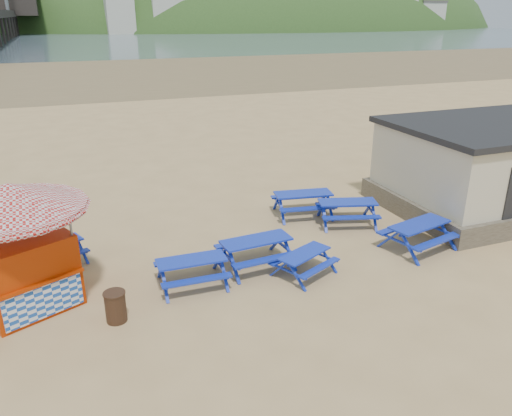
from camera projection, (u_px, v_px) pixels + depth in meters
name	position (u px, v px, depth m)	size (l,w,h in m)	color
ground	(227.00, 265.00, 14.26)	(400.00, 400.00, 0.00)	tan
wet_sand	(89.00, 71.00, 62.00)	(400.00, 400.00, 0.00)	olive
sea	(64.00, 35.00, 161.83)	(400.00, 400.00, 0.00)	#485A67
picnic_table_blue_a	(54.00, 254.00, 14.19)	(1.95, 1.78, 0.67)	#170EAE
picnic_table_blue_b	(347.00, 212.00, 16.94)	(2.31, 2.06, 0.81)	#170EAE
picnic_table_blue_c	(303.00, 204.00, 17.66)	(2.25, 1.94, 0.84)	#170EAE
picnic_table_blue_d	(256.00, 253.00, 14.08)	(2.08, 1.72, 0.83)	#170EAE
picnic_table_blue_e	(304.00, 264.00, 13.64)	(1.96, 1.81, 0.66)	#170EAE
picnic_table_blue_f	(418.00, 236.00, 15.11)	(2.30, 2.01, 0.84)	#170EAE
ice_cream_kiosk	(15.00, 230.00, 11.67)	(4.64, 4.64, 3.14)	#A72903
litter_bin	(116.00, 306.00, 11.55)	(0.52, 0.52, 0.76)	#392316
amenity_block	(492.00, 165.00, 18.09)	(7.40, 5.40, 3.15)	#665B4C
pier	(2.00, 17.00, 160.92)	(24.00, 220.00, 39.29)	black
headland_town	(256.00, 49.00, 247.59)	(264.00, 144.00, 108.00)	#2D4C1E
picnic_table_blue_g	(192.00, 272.00, 13.10)	(1.84, 1.50, 0.75)	#170EAE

